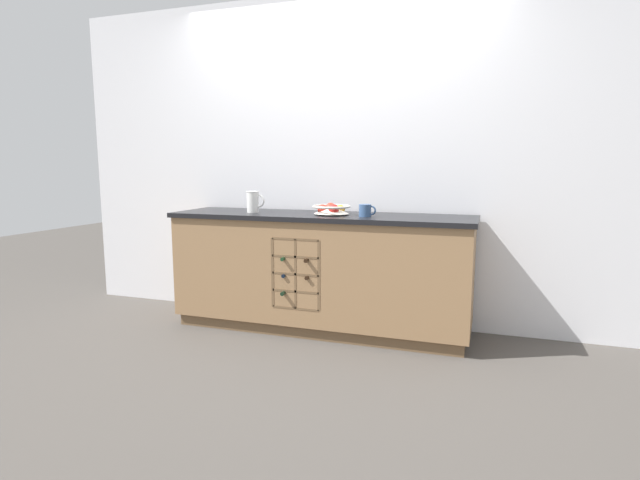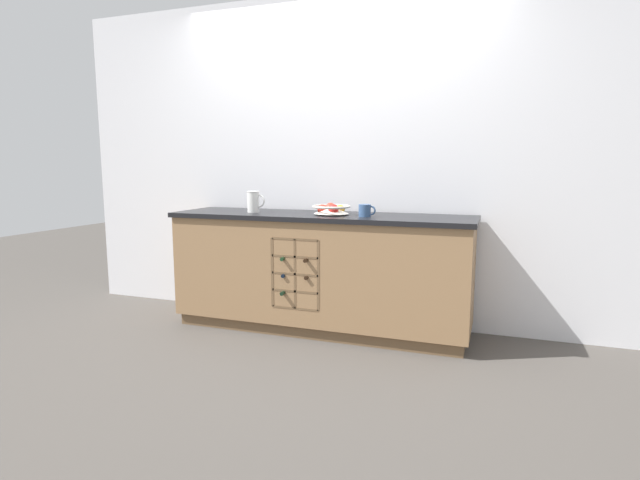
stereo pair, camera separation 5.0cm
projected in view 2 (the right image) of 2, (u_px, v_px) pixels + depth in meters
name	position (u px, v px, depth m)	size (l,w,h in m)	color
ground_plane	(320.00, 329.00, 3.81)	(14.00, 14.00, 0.00)	#4C4742
back_wall	(335.00, 161.00, 3.95)	(4.61, 0.06, 2.55)	white
kitchen_island	(320.00, 272.00, 3.75)	(2.25, 0.61, 0.88)	brown
fruit_bowl	(331.00, 209.00, 3.61)	(0.28, 0.28, 0.08)	silver
white_pitcher	(254.00, 201.00, 3.81)	(0.15, 0.10, 0.16)	white
ceramic_mug	(365.00, 211.00, 3.48)	(0.12, 0.09, 0.09)	#385684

